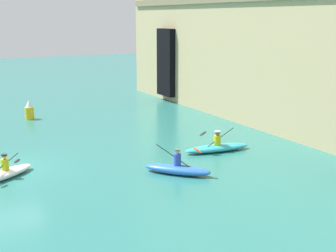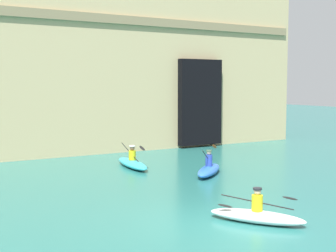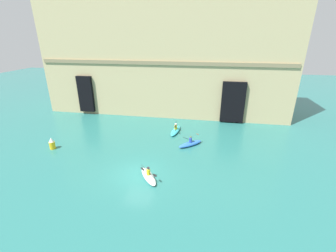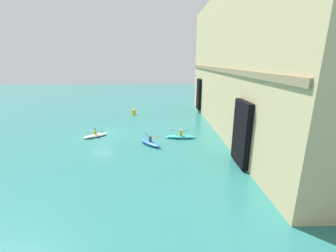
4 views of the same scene
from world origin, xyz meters
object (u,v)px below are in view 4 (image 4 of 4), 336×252
at_px(kayak_blue, 150,143).
at_px(kayak_white, 96,135).
at_px(kayak_cyan, 181,136).
at_px(marker_buoy, 134,111).

bearing_deg(kayak_blue, kayak_white, -156.61).
relative_size(kayak_cyan, kayak_blue, 1.32).
bearing_deg(kayak_white, marker_buoy, 39.45).
height_order(kayak_cyan, marker_buoy, marker_buoy).
bearing_deg(marker_buoy, kayak_white, -16.50).
xyz_separation_m(kayak_white, kayak_blue, (2.97, 6.64, 0.03)).
relative_size(kayak_white, marker_buoy, 2.17).
relative_size(kayak_white, kayak_cyan, 0.78).
distance_m(kayak_blue, marker_buoy, 14.71).
bearing_deg(kayak_white, kayak_cyan, -38.88).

